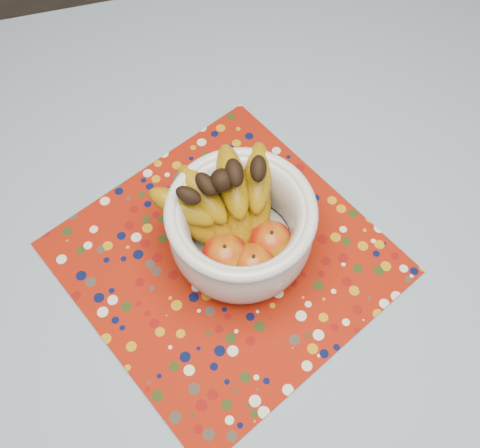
{
  "coord_description": "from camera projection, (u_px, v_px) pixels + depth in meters",
  "views": [
    {
      "loc": [
        -0.1,
        -0.34,
        1.56
      ],
      "look_at": [
        0.01,
        0.04,
        0.84
      ],
      "focal_mm": 42.0,
      "sensor_mm": 36.0,
      "label": 1
    }
  ],
  "objects": [
    {
      "name": "tablecloth",
      "position": [
        243.0,
        272.0,
        0.87
      ],
      "size": [
        1.32,
        1.32,
        0.01
      ],
      "primitive_type": "cube",
      "color": "slate",
      "rests_on": "table"
    },
    {
      "name": "fruit_bowl",
      "position": [
        233.0,
        221.0,
        0.82
      ],
      "size": [
        0.25,
        0.23,
        0.18
      ],
      "color": "silver",
      "rests_on": "placemat"
    },
    {
      "name": "table",
      "position": [
        243.0,
        292.0,
        0.94
      ],
      "size": [
        1.2,
        1.2,
        0.75
      ],
      "color": "brown",
      "rests_on": "ground"
    },
    {
      "name": "placemat",
      "position": [
        225.0,
        258.0,
        0.88
      ],
      "size": [
        0.58,
        0.58,
        0.0
      ],
      "primitive_type": "cube",
      "rotation": [
        0.0,
        0.0,
        0.45
      ],
      "color": "maroon",
      "rests_on": "tablecloth"
    }
  ]
}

